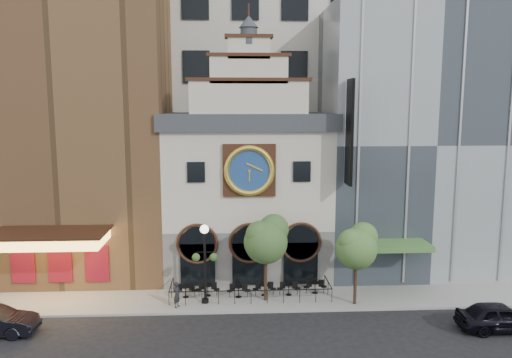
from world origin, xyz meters
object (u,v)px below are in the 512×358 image
Objects in this scene: bistro_4 at (289,288)px; tree_left at (266,238)px; bistro_5 at (315,287)px; pedestrian at (177,295)px; tree_right at (357,245)px; bistro_2 at (239,291)px; bistro_1 at (208,289)px; car_right at (500,317)px; bistro_0 at (186,291)px; bistro_3 at (264,289)px; lamppost at (205,255)px.

tree_left is (-1.58, -0.78, 3.75)m from bistro_4.
bistro_4 is at bearing -172.49° from bistro_5.
tree_right reaches higher than pedestrian.
bistro_4 is (3.41, 0.23, 0.00)m from bistro_2.
car_right is (17.11, -5.80, 0.22)m from bistro_1.
pedestrian is at bearing 79.53° from car_right.
bistro_0 is 19.42m from car_right.
bistro_2 is 1.77m from bistro_3.
bistro_2 is at bearing 23.21° from lamppost.
bistro_4 is 1.87m from bistro_5.
bistro_0 is at bearing 177.15° from bistro_2.
car_right reaches higher than bistro_4.
bistro_3 is 1.00× the size of bistro_4.
tree_left is (5.38, -0.73, 3.75)m from bistro_0.
tree_left reaches higher than pedestrian.
bistro_3 is at bearing 17.26° from lamppost.
lamppost reaches higher than car_right.
bistro_0 and bistro_4 have the same top height.
bistro_2 is at bearing -172.37° from bistro_3.
bistro_2 is at bearing 163.26° from tree_left.
tree_right is (2.32, -1.92, 3.45)m from bistro_5.
pedestrian is (-18.98, 3.99, 0.16)m from car_right.
tree_left reaches higher than car_right.
bistro_0 is 1.00× the size of bistro_1.
bistro_1 is at bearing 170.48° from bistro_2.
bistro_0 is 1.00× the size of bistro_5.
tree_right is at bearing -1.76° from lamppost.
lamppost is at bearing -169.05° from bistro_4.
lamppost reaches higher than bistro_0.
bistro_0 is 0.28× the size of tree_left.
bistro_4 is at bearing 65.37° from car_right.
bistro_3 is 1.66m from bistro_4.
bistro_4 is 6.33m from lamppost.
bistro_0 is 3.55m from bistro_2.
bistro_2 is at bearing -46.51° from pedestrian.
bistro_5 is 8.04m from lamppost.
tree_right is (5.75, -0.90, -0.29)m from tree_left.
car_right is at bearing -18.72° from bistro_1.
bistro_0 and bistro_5 have the same top height.
tree_right is (9.65, -1.80, 3.45)m from bistro_1.
tree_left reaches higher than bistro_5.
bistro_0 is 1.00× the size of bistro_2.
bistro_3 is at bearing -176.16° from bistro_5.
bistro_2 is 15.99m from car_right.
tree_right is (9.75, -0.60, 0.68)m from lamppost.
tree_right is at bearing -16.18° from bistro_3.
bistro_5 is 4.58m from tree_right.
bistro_4 is 4.14m from tree_left.
bistro_0 is at bearing -173.35° from bistro_1.
lamppost is (-0.10, -1.20, 2.77)m from bistro_1.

